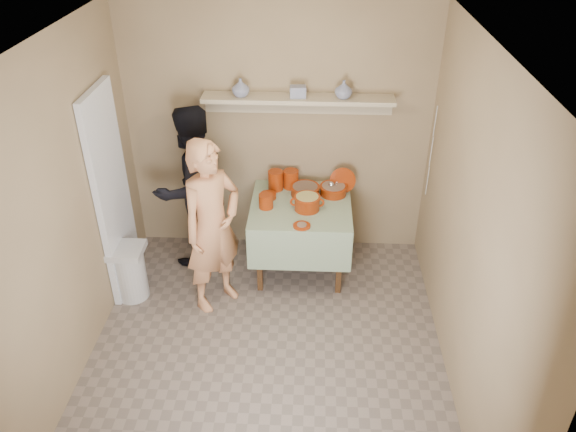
# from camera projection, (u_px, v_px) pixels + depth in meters

# --- Properties ---
(ground) EXTENTS (3.50, 3.50, 0.00)m
(ground) POSITION_uv_depth(u_px,v_px,m) (266.00, 357.00, 4.76)
(ground) COLOR #74655B
(ground) RESTS_ON ground
(tile_panel) EXTENTS (0.06, 0.70, 2.00)m
(tile_panel) POSITION_uv_depth(u_px,v_px,m) (112.00, 195.00, 5.10)
(tile_panel) COLOR silver
(tile_panel) RESTS_ON ground
(plate_stack_a) EXTENTS (0.15, 0.15, 0.20)m
(plate_stack_a) POSITION_uv_depth(u_px,v_px,m) (276.00, 180.00, 5.63)
(plate_stack_a) COLOR #7F1D01
(plate_stack_a) RESTS_ON serving_table
(plate_stack_b) EXTENTS (0.16, 0.16, 0.19)m
(plate_stack_b) POSITION_uv_depth(u_px,v_px,m) (291.00, 179.00, 5.67)
(plate_stack_b) COLOR #7F1D01
(plate_stack_b) RESTS_ON serving_table
(bowl_stack) EXTENTS (0.14, 0.14, 0.14)m
(bowl_stack) POSITION_uv_depth(u_px,v_px,m) (266.00, 201.00, 5.34)
(bowl_stack) COLOR #7F1D01
(bowl_stack) RESTS_ON serving_table
(empty_bowl) EXTENTS (0.16, 0.16, 0.05)m
(empty_bowl) POSITION_uv_depth(u_px,v_px,m) (268.00, 196.00, 5.52)
(empty_bowl) COLOR #7F1D01
(empty_bowl) RESTS_ON serving_table
(propped_lid) EXTENTS (0.26, 0.09, 0.26)m
(propped_lid) POSITION_uv_depth(u_px,v_px,m) (343.00, 180.00, 5.59)
(propped_lid) COLOR #7F1D01
(propped_lid) RESTS_ON serving_table
(vase_right) EXTENTS (0.21, 0.21, 0.17)m
(vase_right) POSITION_uv_depth(u_px,v_px,m) (344.00, 89.00, 5.14)
(vase_right) COLOR navy
(vase_right) RESTS_ON wall_shelf
(vase_left) EXTENTS (0.21, 0.21, 0.17)m
(vase_left) POSITION_uv_depth(u_px,v_px,m) (241.00, 87.00, 5.18)
(vase_left) COLOR navy
(vase_left) RESTS_ON wall_shelf
(ceramic_box) EXTENTS (0.15, 0.12, 0.11)m
(ceramic_box) POSITION_uv_depth(u_px,v_px,m) (298.00, 92.00, 5.18)
(ceramic_box) COLOR navy
(ceramic_box) RESTS_ON wall_shelf
(person_cook) EXTENTS (0.70, 0.72, 1.66)m
(person_cook) POSITION_uv_depth(u_px,v_px,m) (213.00, 227.00, 4.96)
(person_cook) COLOR tan
(person_cook) RESTS_ON ground
(person_helper) EXTENTS (1.03, 1.03, 1.69)m
(person_helper) POSITION_uv_depth(u_px,v_px,m) (192.00, 188.00, 5.54)
(person_helper) COLOR black
(person_helper) RESTS_ON ground
(room_shell) EXTENTS (3.04, 3.54, 2.62)m
(room_shell) POSITION_uv_depth(u_px,v_px,m) (261.00, 192.00, 3.91)
(room_shell) COLOR #987F5D
(room_shell) RESTS_ON ground
(serving_table) EXTENTS (0.97, 0.97, 0.76)m
(serving_table) POSITION_uv_depth(u_px,v_px,m) (301.00, 214.00, 5.50)
(serving_table) COLOR #4C2D16
(serving_table) RESTS_ON ground
(cazuela_meat_a) EXTENTS (0.30, 0.30, 0.10)m
(cazuela_meat_a) POSITION_uv_depth(u_px,v_px,m) (305.00, 190.00, 5.55)
(cazuela_meat_a) COLOR #691A06
(cazuela_meat_a) RESTS_ON serving_table
(cazuela_meat_b) EXTENTS (0.28, 0.28, 0.10)m
(cazuela_meat_b) POSITION_uv_depth(u_px,v_px,m) (333.00, 189.00, 5.56)
(cazuela_meat_b) COLOR #691A06
(cazuela_meat_b) RESTS_ON serving_table
(ladle) EXTENTS (0.08, 0.26, 0.19)m
(ladle) POSITION_uv_depth(u_px,v_px,m) (332.00, 184.00, 5.54)
(ladle) COLOR silver
(ladle) RESTS_ON cazuela_meat_b
(cazuela_rice) EXTENTS (0.33, 0.25, 0.14)m
(cazuela_rice) POSITION_uv_depth(u_px,v_px,m) (307.00, 202.00, 5.31)
(cazuela_rice) COLOR #691A06
(cazuela_rice) RESTS_ON serving_table
(front_plate) EXTENTS (0.16, 0.16, 0.03)m
(front_plate) POSITION_uv_depth(u_px,v_px,m) (302.00, 226.00, 5.09)
(front_plate) COLOR #7F1D01
(front_plate) RESTS_ON serving_table
(wall_shelf) EXTENTS (1.80, 0.25, 0.21)m
(wall_shelf) POSITION_uv_depth(u_px,v_px,m) (298.00, 100.00, 5.27)
(wall_shelf) COLOR #BAA98A
(wall_shelf) RESTS_ON room_shell
(trash_bin) EXTENTS (0.32, 0.32, 0.56)m
(trash_bin) POSITION_uv_depth(u_px,v_px,m) (130.00, 272.00, 5.30)
(trash_bin) COLOR silver
(trash_bin) RESTS_ON ground
(electrical_cord) EXTENTS (0.01, 0.05, 0.90)m
(electrical_cord) POSITION_uv_depth(u_px,v_px,m) (431.00, 152.00, 5.29)
(electrical_cord) COLOR silver
(electrical_cord) RESTS_ON wall_shelf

